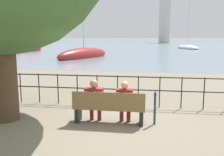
{
  "coord_description": "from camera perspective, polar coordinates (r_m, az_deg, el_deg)",
  "views": [
    {
      "loc": [
        1.06,
        -6.49,
        2.33
      ],
      "look_at": [
        0.0,
        0.5,
        1.17
      ],
      "focal_mm": 40.0,
      "sensor_mm": 36.0,
      "label": 1
    }
  ],
  "objects": [
    {
      "name": "ground_plane",
      "position": [
        6.97,
        -0.63,
        -10.16
      ],
      "size": [
        1000.0,
        1000.0,
        0.0
      ],
      "primitive_type": "plane",
      "color": "#7A705B"
    },
    {
      "name": "harbor_water",
      "position": [
        166.78,
        8.37,
        8.43
      ],
      "size": [
        600.0,
        300.0,
        0.01
      ],
      "color": "slate",
      "rests_on": "ground_plane"
    },
    {
      "name": "park_bench",
      "position": [
        6.78,
        -0.72,
        -6.85
      ],
      "size": [
        1.95,
        0.45,
        0.9
      ],
      "color": "brown",
      "rests_on": "ground_plane"
    },
    {
      "name": "seated_person_left",
      "position": [
        6.87,
        -4.08,
        -4.7
      ],
      "size": [
        0.49,
        0.35,
        1.2
      ],
      "color": "maroon",
      "rests_on": "ground_plane"
    },
    {
      "name": "seated_person_right",
      "position": [
        6.75,
        2.91,
        -5.08
      ],
      "size": [
        0.44,
        0.35,
        1.18
      ],
      "color": "maroon",
      "rests_on": "ground_plane"
    },
    {
      "name": "promenade_railing",
      "position": [
        8.45,
        1.26,
        -1.83
      ],
      "size": [
        15.55,
        0.04,
        1.05
      ],
      "color": "black",
      "rests_on": "ground_plane"
    },
    {
      "name": "closed_umbrella",
      "position": [
        6.8,
        9.78,
        -6.24
      ],
      "size": [
        0.09,
        0.09,
        0.93
      ],
      "color": "navy",
      "rests_on": "ground_plane"
    },
    {
      "name": "sailboat_1",
      "position": [
        43.31,
        -18.55,
        6.25
      ],
      "size": [
        3.02,
        7.1,
        7.76
      ],
      "rotation": [
        0.0,
        0.0,
        -0.13
      ],
      "color": "maroon",
      "rests_on": "ground_plane"
    },
    {
      "name": "sailboat_2",
      "position": [
        53.08,
        16.88,
        6.72
      ],
      "size": [
        4.7,
        8.47,
        12.64
      ],
      "rotation": [
        0.0,
        0.0,
        0.28
      ],
      "color": "silver",
      "rests_on": "ground_plane"
    },
    {
      "name": "sailboat_4",
      "position": [
        28.7,
        -6.44,
        5.33
      ],
      "size": [
        4.93,
        8.93,
        9.79
      ],
      "rotation": [
        0.0,
        0.0,
        -0.37
      ],
      "color": "maroon",
      "rests_on": "ground_plane"
    },
    {
      "name": "harbor_lighthouse",
      "position": [
        101.49,
        12.01,
        13.79
      ],
      "size": [
        4.45,
        4.45,
        22.74
      ],
      "color": "beige",
      "rests_on": "ground_plane"
    }
  ]
}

